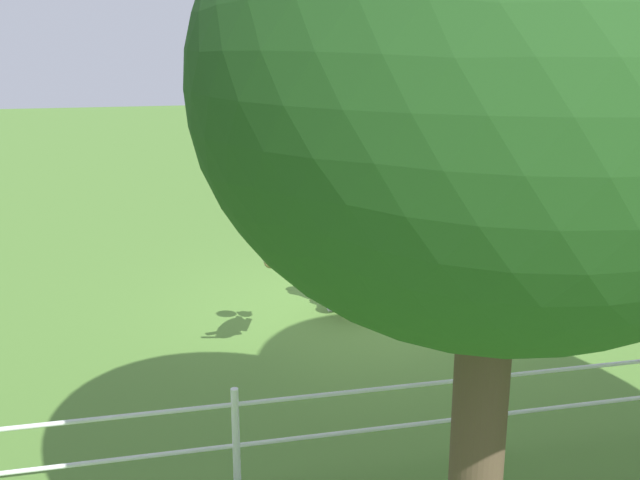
% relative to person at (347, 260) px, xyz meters
% --- Properties ---
extents(ground_plane, '(60.00, 60.00, 0.00)m').
position_rel_person_xyz_m(ground_plane, '(-0.24, 0.05, -0.70)').
color(ground_plane, '#4D792F').
extents(person, '(0.58, 0.71, 1.29)m').
position_rel_person_xyz_m(person, '(0.00, 0.00, 0.00)').
color(person, silver).
rests_on(person, ground_plane).
extents(dog, '(0.75, 0.82, 0.47)m').
position_rel_person_xyz_m(dog, '(1.03, 1.24, 0.58)').
color(dog, tan).
extents(frisbee_flying, '(0.33, 0.33, 0.10)m').
position_rel_person_xyz_m(frisbee_flying, '(0.93, 1.13, 0.98)').
color(frisbee_flying, '#F65A15').
extents(frisbee_held, '(0.29, 0.29, 0.03)m').
position_rel_person_xyz_m(frisbee_held, '(0.03, 0.39, -0.09)').
color(frisbee_held, yellow).
rests_on(frisbee_held, person).
extents(fence, '(12.66, 0.06, 0.88)m').
position_rel_person_xyz_m(fence, '(-0.24, 3.63, -0.18)').
color(fence, white).
rests_on(fence, ground_plane).
extents(tree_far_right, '(3.04, 3.04, 4.52)m').
position_rel_person_xyz_m(tree_far_right, '(0.70, 5.41, 2.53)').
color(tree_far_right, brown).
rests_on(tree_far_right, ground_plane).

